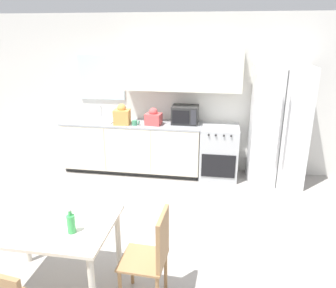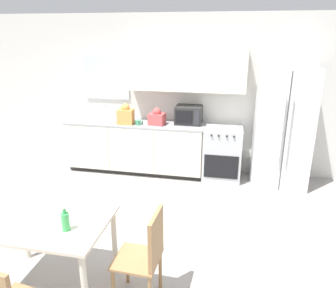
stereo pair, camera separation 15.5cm
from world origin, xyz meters
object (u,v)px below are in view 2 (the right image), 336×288
oven_range (222,153)px  coffee_mug (138,122)px  dining_table (47,230)px  dining_chair_side (147,252)px  drink_bottle (65,221)px  microwave (189,115)px  refrigerator (282,128)px

oven_range → coffee_mug: 1.52m
coffee_mug → dining_table: 2.81m
dining_chair_side → drink_bottle: size_ratio=4.01×
microwave → coffee_mug: microwave is taller
coffee_mug → microwave: bearing=17.6°
microwave → dining_chair_side: size_ratio=0.47×
coffee_mug → dining_chair_side: 2.94m
refrigerator → dining_chair_side: size_ratio=2.05×
dining_table → drink_bottle: 0.36m
microwave → oven_range: bearing=-8.8°
coffee_mug → drink_bottle: bearing=-86.0°
refrigerator → microwave: (-1.52, 0.13, 0.10)m
oven_range → dining_table: oven_range is taller
oven_range → drink_bottle: size_ratio=3.84×
dining_table → dining_chair_side: bearing=1.3°
coffee_mug → dining_chair_side: (0.89, -2.77, -0.41)m
oven_range → drink_bottle: 3.33m
microwave → dining_table: (-0.88, -3.06, -0.40)m
oven_range → dining_chair_side: 2.99m
coffee_mug → dining_chair_side: bearing=-72.2°
refrigerator → coffee_mug: refrigerator is taller
refrigerator → dining_table: 3.80m
refrigerator → drink_bottle: bearing=-125.1°
coffee_mug → oven_range: bearing=6.6°
dining_table → microwave: bearing=73.9°
oven_range → refrigerator: 1.05m
refrigerator → dining_table: refrigerator is taller
oven_range → refrigerator: bearing=-2.5°
refrigerator → dining_table: bearing=-129.5°
oven_range → dining_chair_side: size_ratio=0.96×
coffee_mug → dining_table: size_ratio=0.11×
refrigerator → dining_table: size_ratio=1.65×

